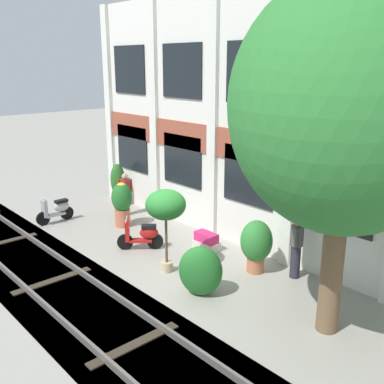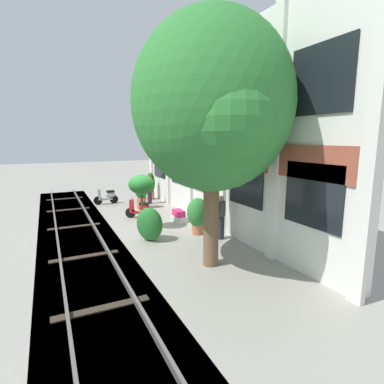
% 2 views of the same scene
% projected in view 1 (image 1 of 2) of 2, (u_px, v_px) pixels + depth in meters
% --- Properties ---
extents(ground_plane, '(80.00, 80.00, 0.00)m').
position_uv_depth(ground_plane, '(173.00, 277.00, 11.76)').
color(ground_plane, '#9E998E').
extents(apartment_facade, '(14.95, 0.64, 7.48)m').
position_uv_depth(apartment_facade, '(256.00, 124.00, 12.72)').
color(apartment_facade, silver).
rests_on(apartment_facade, ground).
extents(rail_tracks, '(22.59, 2.80, 0.43)m').
position_uv_depth(rail_tracks, '(91.00, 316.00, 10.23)').
color(rail_tracks, '#423F3A').
rests_on(rail_tracks, ground).
extents(broadleaf_tree, '(4.61, 4.39, 7.08)m').
position_uv_depth(broadleaf_tree, '(347.00, 113.00, 8.21)').
color(broadleaf_tree, brown).
rests_on(broadleaf_tree, ground).
extents(potted_plant_fluted_column, '(0.70, 0.70, 1.54)m').
position_uv_depth(potted_plant_fluted_column, '(122.00, 201.00, 15.19)').
color(potted_plant_fluted_column, '#B76647').
rests_on(potted_plant_fluted_column, ground).
extents(potted_plant_stone_basin, '(0.85, 0.85, 1.44)m').
position_uv_depth(potted_plant_stone_basin, '(256.00, 243.00, 11.87)').
color(potted_plant_stone_basin, '#B76647').
rests_on(potted_plant_stone_basin, ground).
extents(potted_plant_tall_urn, '(1.06, 1.06, 2.28)m').
position_uv_depth(potted_plant_tall_urn, '(166.00, 207.00, 11.60)').
color(potted_plant_tall_urn, tan).
rests_on(potted_plant_tall_urn, ground).
extents(potted_plant_glazed_jar, '(0.56, 0.56, 1.66)m').
position_uv_depth(potted_plant_glazed_jar, '(118.00, 183.00, 17.44)').
color(potted_plant_glazed_jar, '#B76647').
rests_on(potted_plant_glazed_jar, ground).
extents(potted_plant_square_trough, '(0.83, 0.49, 0.55)m').
position_uv_depth(potted_plant_square_trough, '(206.00, 242.00, 13.41)').
color(potted_plant_square_trough, beige).
rests_on(potted_plant_square_trough, ground).
extents(scooter_near_curb, '(0.50, 1.38, 0.98)m').
position_uv_depth(scooter_near_curb, '(57.00, 210.00, 15.72)').
color(scooter_near_curb, black).
rests_on(scooter_near_curb, ground).
extents(scooter_second_parked, '(0.94, 1.13, 0.98)m').
position_uv_depth(scooter_second_parked, '(142.00, 235.00, 13.41)').
color(scooter_second_parked, black).
rests_on(scooter_second_parked, ground).
extents(resident_by_doorway, '(0.34, 0.48, 1.64)m').
position_uv_depth(resident_by_doorway, '(296.00, 246.00, 11.53)').
color(resident_by_doorway, '#282833').
rests_on(resident_by_doorway, ground).
extents(resident_watching_tracks, '(0.34, 0.46, 1.57)m').
position_uv_depth(resident_watching_tracks, '(125.00, 193.00, 16.34)').
color(resident_watching_tracks, '#282833').
rests_on(resident_watching_tracks, ground).
extents(topiary_hedge, '(1.28, 1.18, 1.24)m').
position_uv_depth(topiary_hedge, '(201.00, 271.00, 10.74)').
color(topiary_hedge, '#236B28').
rests_on(topiary_hedge, ground).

